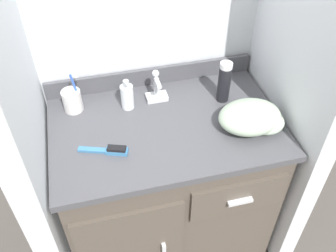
{
  "coord_description": "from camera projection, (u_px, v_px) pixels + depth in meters",
  "views": [
    {
      "loc": [
        -0.25,
        -1.04,
        1.76
      ],
      "look_at": [
        0.0,
        -0.03,
        0.77
      ],
      "focal_mm": 40.0,
      "sensor_mm": 36.0,
      "label": 1
    }
  ],
  "objects": [
    {
      "name": "hairbrush",
      "position": [
        110.0,
        150.0,
        1.36
      ],
      "size": [
        0.18,
        0.09,
        0.03
      ],
      "rotation": [
        0.0,
        0.0,
        -0.34
      ],
      "color": "teal",
      "rests_on": "vanity"
    },
    {
      "name": "wall_left",
      "position": [
        6.0,
        69.0,
        1.14
      ],
      "size": [
        0.08,
        0.66,
        2.2
      ],
      "primitive_type": "cube",
      "color": "silver",
      "rests_on": "ground_plane"
    },
    {
      "name": "sink_faucet",
      "position": [
        157.0,
        90.0,
        1.56
      ],
      "size": [
        0.09,
        0.09,
        0.14
      ],
      "color": "silver",
      "rests_on": "vanity"
    },
    {
      "name": "wall_right",
      "position": [
        304.0,
        29.0,
        1.32
      ],
      "size": [
        0.08,
        0.66,
        2.2
      ],
      "primitive_type": "cube",
      "color": "silver",
      "rests_on": "ground_plane"
    },
    {
      "name": "hand_towel",
      "position": [
        253.0,
        118.0,
        1.43
      ],
      "size": [
        0.25,
        0.19,
        0.1
      ],
      "color": "#A8BCA3",
      "rests_on": "vanity"
    },
    {
      "name": "shaving_cream_can",
      "position": [
        224.0,
        82.0,
        1.53
      ],
      "size": [
        0.05,
        0.05,
        0.18
      ],
      "color": "black",
      "rests_on": "vanity"
    },
    {
      "name": "vanity",
      "position": [
        166.0,
        183.0,
        1.72
      ],
      "size": [
        0.91,
        0.59,
        0.75
      ],
      "color": "brown",
      "rests_on": "ground_plane"
    },
    {
      "name": "backsplash",
      "position": [
        151.0,
        76.0,
        1.64
      ],
      "size": [
        0.91,
        0.02,
        0.08
      ],
      "color": "#4C4C51",
      "rests_on": "vanity"
    },
    {
      "name": "ground_plane",
      "position": [
        167.0,
        227.0,
        1.99
      ],
      "size": [
        6.0,
        6.0,
        0.0
      ],
      "primitive_type": "plane",
      "color": "#4C4742"
    },
    {
      "name": "wall_back",
      "position": [
        145.0,
        3.0,
        1.47
      ],
      "size": [
        1.09,
        0.08,
        2.2
      ],
      "primitive_type": "cube",
      "color": "silver",
      "rests_on": "ground_plane"
    },
    {
      "name": "soap_dispenser",
      "position": [
        127.0,
        96.0,
        1.51
      ],
      "size": [
        0.05,
        0.05,
        0.14
      ],
      "color": "white",
      "rests_on": "vanity"
    },
    {
      "name": "toothbrush_cup",
      "position": [
        72.0,
        100.0,
        1.51
      ],
      "size": [
        0.08,
        0.08,
        0.19
      ],
      "color": "silver",
      "rests_on": "vanity"
    }
  ]
}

